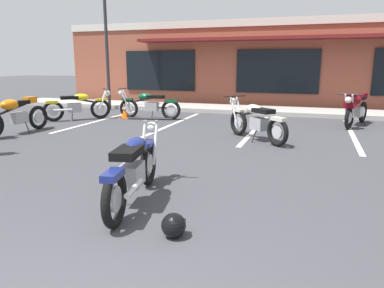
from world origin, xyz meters
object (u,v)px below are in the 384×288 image
motorcycle_green_cafe_racer (356,108)px  motorcycle_orange_scrambler (12,114)px  motorcycle_red_sportbike (78,105)px  parking_lot_lamp_post (104,28)px  motorcycle_black_cruiser (256,121)px  helmet_on_pavement (174,225)px  motorcycle_foreground_classic (134,168)px  motorcycle_cream_vintage (149,105)px  traffic_cone (125,110)px

motorcycle_green_cafe_racer → motorcycle_orange_scrambler: same height
motorcycle_red_sportbike → parking_lot_lamp_post: size_ratio=0.36×
motorcycle_red_sportbike → motorcycle_orange_scrambler: same height
motorcycle_black_cruiser → motorcycle_orange_scrambler: same height
motorcycle_red_sportbike → helmet_on_pavement: bearing=-48.2°
motorcycle_foreground_classic → helmet_on_pavement: size_ratio=8.05×
motorcycle_cream_vintage → helmet_on_pavement: bearing=-63.0°
motorcycle_black_cruiser → parking_lot_lamp_post: size_ratio=0.36×
motorcycle_green_cafe_racer → traffic_cone: (-7.03, -0.64, -0.27)m
parking_lot_lamp_post → helmet_on_pavement: bearing=-55.2°
parking_lot_lamp_post → traffic_cone: bearing=-45.2°
motorcycle_red_sportbike → motorcycle_orange_scrambler: size_ratio=0.80×
motorcycle_black_cruiser → motorcycle_orange_scrambler: (-5.92, -1.24, 0.07)m
motorcycle_green_cafe_racer → helmet_on_pavement: motorcycle_green_cafe_racer is taller
motorcycle_red_sportbike → traffic_cone: size_ratio=3.16×
parking_lot_lamp_post → motorcycle_red_sportbike: bearing=-78.9°
motorcycle_foreground_classic → motorcycle_black_cruiser: same height
motorcycle_black_cruiser → motorcycle_green_cafe_racer: same height
motorcycle_green_cafe_racer → traffic_cone: size_ratio=3.83×
motorcycle_orange_scrambler → parking_lot_lamp_post: (-0.41, 5.15, 2.52)m
motorcycle_red_sportbike → helmet_on_pavement: (5.79, -6.48, -0.33)m
helmet_on_pavement → motorcycle_cream_vintage: bearing=117.0°
motorcycle_orange_scrambler → parking_lot_lamp_post: 5.75m
traffic_cone → motorcycle_red_sportbike: bearing=-142.9°
motorcycle_orange_scrambler → helmet_on_pavement: bearing=-33.6°
motorcycle_green_cafe_racer → parking_lot_lamp_post: parking_lot_lamp_post is taller
motorcycle_foreground_classic → motorcycle_orange_scrambler: same height
motorcycle_green_cafe_racer → motorcycle_cream_vintage: same height
motorcycle_foreground_classic → motorcycle_orange_scrambler: bearing=148.0°
motorcycle_red_sportbike → helmet_on_pavement: size_ratio=6.45×
motorcycle_green_cafe_racer → motorcycle_cream_vintage: size_ratio=0.96×
motorcycle_foreground_classic → traffic_cone: size_ratio=3.95×
motorcycle_green_cafe_racer → motorcycle_black_cruiser: bearing=-129.8°
motorcycle_foreground_classic → motorcycle_cream_vintage: 7.27m
parking_lot_lamp_post → motorcycle_orange_scrambler: bearing=-85.4°
motorcycle_green_cafe_racer → helmet_on_pavement: bearing=-106.7°
motorcycle_foreground_classic → motorcycle_orange_scrambler: (-5.05, 3.16, 0.07)m
motorcycle_cream_vintage → traffic_cone: motorcycle_cream_vintage is taller
motorcycle_black_cruiser → motorcycle_cream_vintage: 4.42m
motorcycle_foreground_classic → motorcycle_cream_vintage: bearing=113.8°
helmet_on_pavement → traffic_cone: (-4.62, 7.37, 0.13)m
motorcycle_red_sportbike → motorcycle_cream_vintage: bearing=24.6°
motorcycle_cream_vintage → traffic_cone: bearing=-177.6°
parking_lot_lamp_post → motorcycle_black_cruiser: bearing=-31.7°
motorcycle_black_cruiser → parking_lot_lamp_post: 7.88m
motorcycle_green_cafe_racer → motorcycle_orange_scrambler: size_ratio=0.96×
motorcycle_green_cafe_racer → parking_lot_lamp_post: 9.13m
traffic_cone → motorcycle_orange_scrambler: bearing=-110.2°
helmet_on_pavement → parking_lot_lamp_post: bearing=124.8°
motorcycle_foreground_classic → traffic_cone: (-3.78, 6.61, -0.20)m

